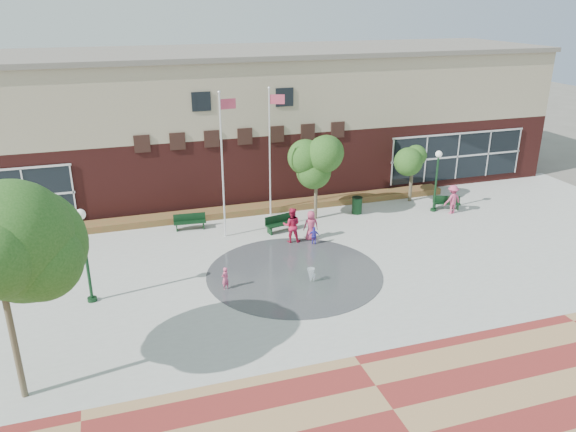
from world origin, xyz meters
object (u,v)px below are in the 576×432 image
object	(u,v)px
flagpole_left	(223,159)
bench_left	(190,225)
flagpole_right	(271,146)
child_splash	(225,279)
trash_can	(357,205)

from	to	relation	value
flagpole_left	bench_left	world-z (taller)	flagpole_left
flagpole_right	child_splash	bearing A→B (deg)	-101.20
trash_can	flagpole_left	bearing A→B (deg)	-173.04
bench_left	flagpole_right	bearing A→B (deg)	13.04
flagpole_right	child_splash	distance (m)	10.22
flagpole_left	child_splash	size ratio (longest dim) A/B	7.23
bench_left	trash_can	bearing A→B (deg)	1.28
flagpole_right	bench_left	world-z (taller)	flagpole_right
bench_left	child_splash	world-z (taller)	child_splash
flagpole_left	child_splash	bearing A→B (deg)	-108.66
flagpole_right	bench_left	size ratio (longest dim) A/B	4.19
flagpole_right	bench_left	xyz separation A→B (m)	(-5.03, -0.75, -4.02)
bench_left	child_splash	size ratio (longest dim) A/B	1.67
flagpole_right	bench_left	distance (m)	6.48
flagpole_right	trash_can	distance (m)	6.44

